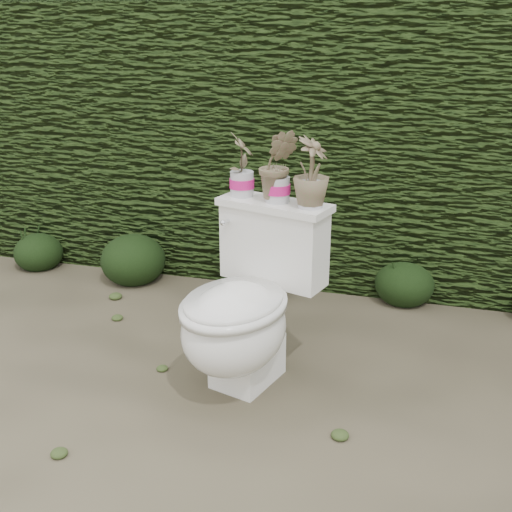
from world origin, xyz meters
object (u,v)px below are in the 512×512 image
(toilet, at_px, (245,309))
(potted_plant_left, at_px, (242,166))
(potted_plant_center, at_px, (278,168))
(potted_plant_right, at_px, (312,175))

(toilet, height_order, potted_plant_left, potted_plant_left)
(potted_plant_center, bearing_deg, toilet, -119.30)
(potted_plant_left, bearing_deg, potted_plant_center, -116.05)
(toilet, height_order, potted_plant_right, potted_plant_right)
(toilet, distance_m, potted_plant_center, 0.62)
(toilet, xyz_separation_m, potted_plant_right, (0.24, 0.18, 0.56))
(potted_plant_center, height_order, potted_plant_right, potted_plant_center)
(toilet, distance_m, potted_plant_right, 0.63)
(toilet, height_order, potted_plant_center, potted_plant_center)
(potted_plant_center, bearing_deg, potted_plant_right, -25.57)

